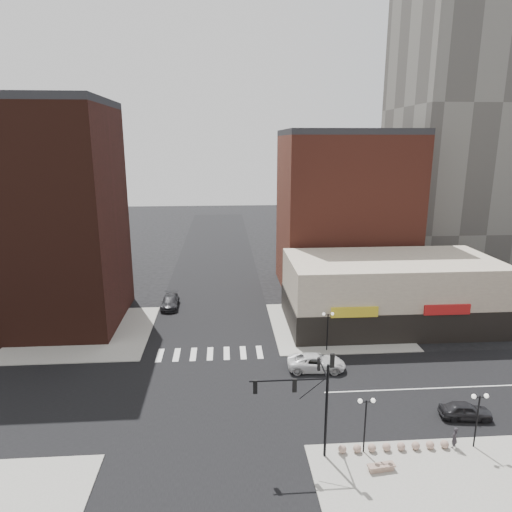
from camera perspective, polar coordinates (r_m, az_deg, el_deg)
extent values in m
plane|color=black|center=(40.91, -5.92, -17.15)|extent=(240.00, 240.00, 0.00)
cube|color=black|center=(40.90, -5.92, -17.14)|extent=(200.00, 14.00, 0.02)
cube|color=black|center=(40.90, -5.93, -17.14)|extent=(14.00, 200.00, 0.02)
cube|color=gray|center=(56.12, -20.64, -8.95)|extent=(15.00, 15.00, 0.12)
cube|color=gray|center=(55.32, 9.88, -8.54)|extent=(15.00, 15.00, 0.12)
cube|color=#341710|center=(57.92, -24.89, 4.19)|extent=(16.00, 15.00, 25.00)
cube|color=maroon|center=(67.55, 10.97, 5.20)|extent=(18.00, 15.00, 22.00)
cube|color=beige|center=(56.31, 16.38, -4.24)|extent=(24.00, 12.00, 8.00)
cube|color=black|center=(57.05, 16.22, -6.43)|extent=(24.20, 12.20, 3.40)
cylinder|color=black|center=(32.76, 8.77, -18.74)|extent=(0.18, 0.18, 7.00)
cylinder|color=black|center=(31.04, 4.10, -15.21)|extent=(5.20, 0.11, 0.11)
cylinder|color=black|center=(31.63, 7.06, -16.14)|extent=(1.72, 0.06, 1.46)
cylinder|color=black|center=(32.77, 8.35, -13.65)|extent=(0.11, 3.00, 0.11)
cube|color=black|center=(31.02, -0.10, -16.04)|extent=(0.28, 0.18, 0.95)
sphere|color=red|center=(30.87, -0.10, -15.56)|extent=(0.16, 0.16, 0.16)
cube|color=black|center=(31.29, 4.84, -15.81)|extent=(0.28, 0.18, 0.95)
sphere|color=red|center=(31.14, 4.85, -15.33)|extent=(0.16, 0.16, 0.16)
cube|color=black|center=(34.08, 7.85, -13.24)|extent=(0.18, 0.28, 0.95)
sphere|color=red|center=(33.94, 7.87, -12.79)|extent=(0.16, 0.16, 0.16)
cube|color=black|center=(30.93, 9.51, -12.77)|extent=(0.28, 0.18, 0.95)
sphere|color=red|center=(30.80, 9.53, -12.27)|extent=(0.16, 0.16, 0.16)
cylinder|color=black|center=(34.35, 13.46, -20.03)|extent=(0.11, 0.11, 4.00)
cylinder|color=black|center=(33.34, 13.65, -17.32)|extent=(0.90, 0.06, 0.06)
sphere|color=white|center=(33.16, 12.89, -17.25)|extent=(0.32, 0.32, 0.32)
sphere|color=white|center=(33.42, 14.43, -17.08)|extent=(0.32, 0.32, 0.32)
cylinder|color=black|center=(37.36, 25.87, -18.13)|extent=(0.11, 0.11, 4.00)
cylinder|color=black|center=(36.43, 26.20, -15.58)|extent=(0.90, 0.06, 0.06)
sphere|color=white|center=(36.16, 25.58, -15.55)|extent=(0.32, 0.32, 0.32)
sphere|color=white|center=(36.60, 26.85, -15.33)|extent=(0.32, 0.32, 0.32)
cylinder|color=black|center=(48.15, 8.91, -9.38)|extent=(0.11, 0.11, 4.00)
cylinder|color=black|center=(47.43, 9.00, -7.27)|extent=(0.90, 0.06, 0.06)
sphere|color=white|center=(47.30, 8.47, -7.19)|extent=(0.32, 0.32, 0.32)
sphere|color=white|center=(47.50, 9.54, -7.14)|extent=(0.32, 0.32, 0.32)
sphere|color=gray|center=(34.96, 10.74, -22.63)|extent=(0.57, 0.57, 0.57)
sphere|color=gray|center=(35.22, 12.53, -22.42)|extent=(0.57, 0.57, 0.57)
sphere|color=gray|center=(35.50, 14.29, -22.20)|extent=(0.57, 0.57, 0.57)
sphere|color=gray|center=(35.81, 16.01, -21.97)|extent=(0.57, 0.57, 0.57)
sphere|color=gray|center=(36.15, 17.69, -21.72)|extent=(0.57, 0.57, 0.57)
sphere|color=gray|center=(36.52, 19.33, -21.46)|extent=(0.57, 0.57, 0.57)
sphere|color=gray|center=(36.91, 20.94, -21.19)|extent=(0.57, 0.57, 0.57)
sphere|color=gray|center=(37.33, 22.50, -20.91)|extent=(0.57, 0.57, 0.57)
imported|color=silver|center=(44.93, 7.56, -13.05)|extent=(5.65, 2.91, 1.52)
imported|color=black|center=(41.21, 24.71, -17.15)|extent=(4.10, 2.03, 1.34)
imported|color=black|center=(61.13, -10.68, -5.63)|extent=(2.24, 5.36, 1.55)
imported|color=#262329|center=(37.33, 23.56, -20.08)|extent=(0.69, 0.66, 1.59)
cube|color=gray|center=(34.16, 15.37, -24.21)|extent=(1.67, 0.64, 0.30)
cube|color=gray|center=(34.03, 15.40, -23.93)|extent=(1.88, 0.77, 0.12)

